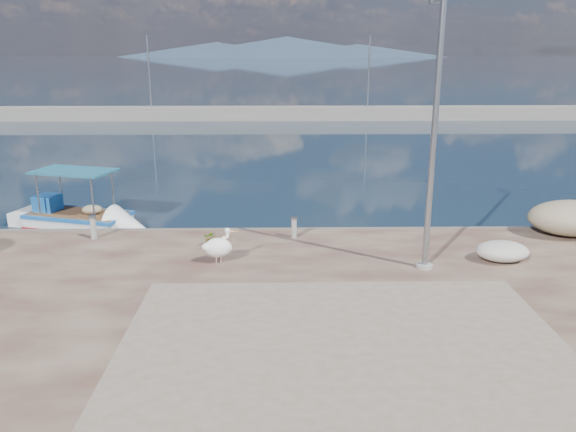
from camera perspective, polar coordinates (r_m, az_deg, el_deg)
The scene contains 12 objects.
ground at distance 14.11m, azimuth 0.27°, elevation -9.47°, with size 1400.00×1400.00×0.00m, color #162635.
quay_patch at distance 11.29m, azimuth 5.84°, elevation -13.73°, with size 9.00×7.00×0.01m, color gray.
breakwater at distance 52.98m, azimuth -0.69°, elevation 10.40°, with size 120.00×2.20×7.50m.
mountains at distance 662.72m, azimuth -0.61°, elevation 16.70°, with size 370.00×280.00×22.00m.
boat_left at distance 21.91m, azimuth -20.57°, elevation -0.47°, with size 5.31×3.01×2.43m.
pelican at distance 15.61m, azimuth -7.05°, elevation -3.12°, with size 1.05×0.63×1.00m.
lamp_post at distance 14.93m, azimuth 14.50°, elevation 6.80°, with size 0.44×0.96×7.00m.
bollard_near at distance 17.61m, azimuth 0.62°, elevation -1.07°, with size 0.22×0.22×0.68m.
bollard_far at distance 18.55m, azimuth -19.19°, elevation -0.97°, with size 0.25×0.25×0.75m.
potted_plant at distance 17.11m, azimuth -7.85°, elevation -2.25°, with size 0.41×0.36×0.46m, color #33722D.
net_pile_c at distance 20.05m, azimuth 26.91°, elevation -0.18°, with size 2.78×1.98×1.09m, color #BAAD8A.
net_pile_d at distance 16.84m, azimuth 20.94°, elevation -3.36°, with size 1.47×1.10×0.55m, color silver.
Camera 1 is at (-0.28, -12.69, 6.16)m, focal length 35.00 mm.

